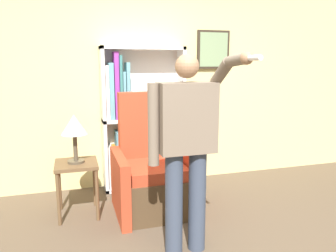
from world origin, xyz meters
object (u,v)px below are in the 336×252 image
object	(u,v)px
armchair	(153,175)
side_table	(77,172)
person_standing	(186,142)
bookcase	(133,121)
table_lamp	(74,127)

from	to	relation	value
armchair	side_table	xyz separation A→B (m)	(-0.81, 0.07, 0.09)
armchair	person_standing	xyz separation A→B (m)	(0.07, -0.92, 0.58)
armchair	person_standing	bearing A→B (deg)	-85.86
bookcase	person_standing	bearing A→B (deg)	-84.79
armchair	table_lamp	xyz separation A→B (m)	(-0.81, 0.07, 0.57)
bookcase	table_lamp	bearing A→B (deg)	-138.80
bookcase	table_lamp	distance (m)	0.97
armchair	side_table	bearing A→B (deg)	174.94
person_standing	side_table	xyz separation A→B (m)	(-0.88, 0.99, -0.49)
person_standing	table_lamp	xyz separation A→B (m)	(-0.88, 0.99, -0.01)
side_table	table_lamp	world-z (taller)	table_lamp
person_standing	bookcase	bearing A→B (deg)	95.21
armchair	table_lamp	bearing A→B (deg)	174.94
bookcase	table_lamp	size ratio (longest dim) A/B	3.58
bookcase	side_table	distance (m)	1.05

